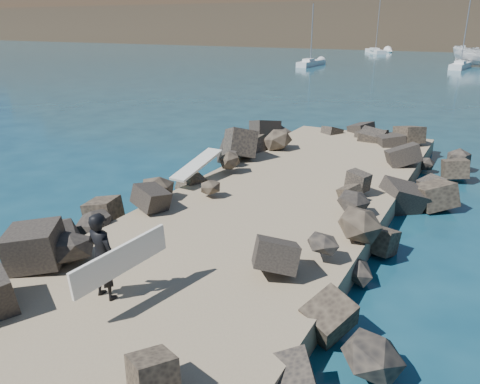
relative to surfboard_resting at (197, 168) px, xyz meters
The scene contains 9 objects.
ground 3.38m from the surfboard_resting, 26.57° to the right, with size 800.00×800.00×0.00m, color #0F384C.
jetty 4.54m from the surfboard_resting, 50.09° to the right, with size 6.00×26.00×0.60m, color #8C7759.
riprap_left 2.99m from the surfboard_resting, 90.49° to the right, with size 2.60×22.00×1.00m, color black.
riprap_right 6.50m from the surfboard_resting, 26.96° to the right, with size 2.60×22.00×1.00m, color #272421.
surfboard_resting is the anchor object (origin of this frame).
surfer_with_board 6.80m from the surfboard_resting, 70.26° to the right, with size 0.95×2.04×1.66m.
sailboat_a 49.99m from the surfboard_resting, 106.48° to the left, with size 1.52×6.37×7.73m.
sailboat_b 53.55m from the surfboard_resting, 86.44° to the left, with size 2.09×6.78×8.09m.
sailboat_e 80.57m from the surfboard_resting, 99.47° to the left, with size 5.36×7.65×9.36m.
Camera 1 is at (5.08, -10.30, 5.35)m, focal length 35.00 mm.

